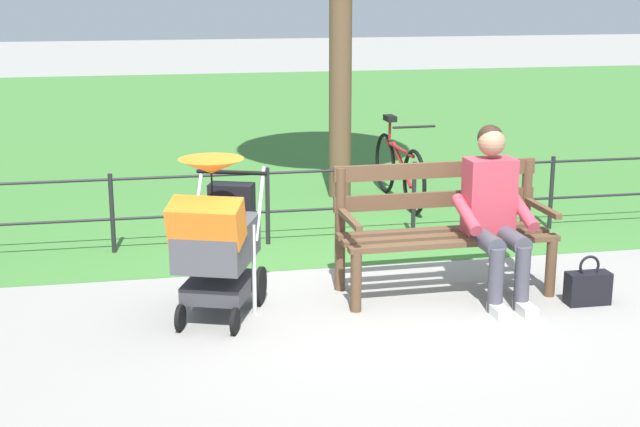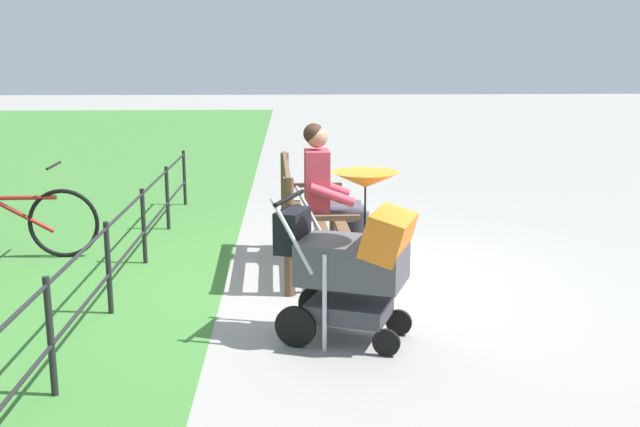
{
  "view_description": "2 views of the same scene",
  "coord_description": "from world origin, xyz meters",
  "px_view_note": "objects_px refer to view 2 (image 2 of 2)",
  "views": [
    {
      "loc": [
        1.74,
        6.23,
        2.31
      ],
      "look_at": [
        0.53,
        0.09,
        0.7
      ],
      "focal_mm": 51.46,
      "sensor_mm": 36.0,
      "label": 1
    },
    {
      "loc": [
        5.92,
        -0.26,
        1.88
      ],
      "look_at": [
        0.26,
        -0.02,
        0.66
      ],
      "focal_mm": 41.34,
      "sensor_mm": 36.0,
      "label": 2
    }
  ],
  "objects_px": {
    "stroller": "(354,255)",
    "handbag": "(353,229)",
    "person_on_bench": "(329,188)",
    "bicycle": "(8,221)",
    "park_bench": "(305,211)"
  },
  "relations": [
    {
      "from": "person_on_bench",
      "to": "park_bench",
      "type": "bearing_deg",
      "value": -34.9
    },
    {
      "from": "park_bench",
      "to": "handbag",
      "type": "bearing_deg",
      "value": 151.72
    },
    {
      "from": "park_bench",
      "to": "person_on_bench",
      "type": "xyz_separation_m",
      "value": [
        -0.32,
        0.22,
        0.15
      ]
    },
    {
      "from": "stroller",
      "to": "handbag",
      "type": "distance_m",
      "value": 2.72
    },
    {
      "from": "person_on_bench",
      "to": "handbag",
      "type": "distance_m",
      "value": 0.89
    },
    {
      "from": "stroller",
      "to": "handbag",
      "type": "height_order",
      "value": "stroller"
    },
    {
      "from": "person_on_bench",
      "to": "bicycle",
      "type": "bearing_deg",
      "value": -92.58
    },
    {
      "from": "bicycle",
      "to": "park_bench",
      "type": "bearing_deg",
      "value": 80.69
    },
    {
      "from": "handbag",
      "to": "bicycle",
      "type": "height_order",
      "value": "bicycle"
    },
    {
      "from": "handbag",
      "to": "bicycle",
      "type": "distance_m",
      "value": 3.33
    },
    {
      "from": "stroller",
      "to": "person_on_bench",
      "type": "bearing_deg",
      "value": -178.47
    },
    {
      "from": "person_on_bench",
      "to": "stroller",
      "type": "distance_m",
      "value": 2.04
    },
    {
      "from": "park_bench",
      "to": "stroller",
      "type": "height_order",
      "value": "stroller"
    },
    {
      "from": "park_bench",
      "to": "bicycle",
      "type": "height_order",
      "value": "park_bench"
    },
    {
      "from": "handbag",
      "to": "bicycle",
      "type": "relative_size",
      "value": 0.22
    }
  ]
}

